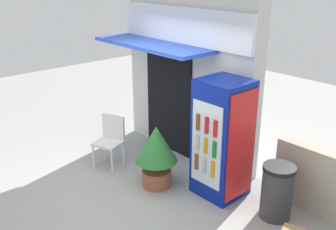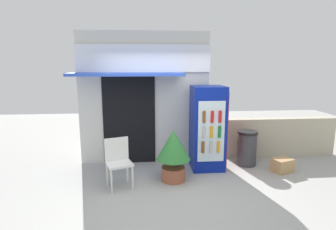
% 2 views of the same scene
% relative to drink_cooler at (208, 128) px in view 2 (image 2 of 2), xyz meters
% --- Properties ---
extents(ground, '(16.00, 16.00, 0.00)m').
position_rel_drink_cooler_xyz_m(ground, '(-0.99, -1.06, -0.90)').
color(ground, '#A3A39E').
extents(storefront_building, '(2.95, 1.09, 2.94)m').
position_rel_drink_cooler_xyz_m(storefront_building, '(-1.36, 0.60, 0.63)').
color(storefront_building, silver).
rests_on(storefront_building, ground).
extents(drink_cooler, '(0.70, 0.72, 1.79)m').
position_rel_drink_cooler_xyz_m(drink_cooler, '(0.00, 0.00, 0.00)').
color(drink_cooler, navy).
rests_on(drink_cooler, ground).
extents(plastic_chair, '(0.55, 0.52, 0.90)m').
position_rel_drink_cooler_xyz_m(plastic_chair, '(-1.84, -0.74, -0.37)').
color(plastic_chair, silver).
rests_on(plastic_chair, ground).
extents(potted_plant_near_shop, '(0.65, 0.65, 1.01)m').
position_rel_drink_cooler_xyz_m(potted_plant_near_shop, '(-0.80, -0.59, -0.29)').
color(potted_plant_near_shop, '#995138').
rests_on(potted_plant_near_shop, ground).
extents(trash_bin, '(0.44, 0.44, 0.78)m').
position_rel_drink_cooler_xyz_m(trash_bin, '(0.92, 0.09, -0.50)').
color(trash_bin, '#38383D').
rests_on(trash_bin, ground).
extents(stone_boundary_wall, '(2.73, 0.23, 0.94)m').
position_rel_drink_cooler_xyz_m(stone_boundary_wall, '(1.96, 0.64, -0.42)').
color(stone_boundary_wall, '#B7AD93').
rests_on(stone_boundary_wall, ground).
extents(cardboard_box, '(0.47, 0.41, 0.28)m').
position_rel_drink_cooler_xyz_m(cardboard_box, '(1.53, -0.36, -0.75)').
color(cardboard_box, tan).
rests_on(cardboard_box, ground).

